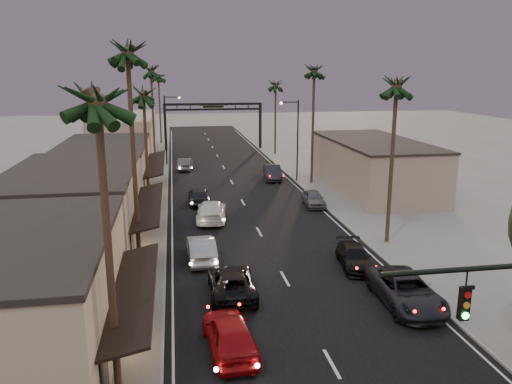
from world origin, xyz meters
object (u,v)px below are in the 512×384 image
object	(u,v)px
streetlight_right	(295,134)
palm_ld	(151,68)
palm_lb	(127,46)
palm_lc	(143,90)
oncoming_pickup	(232,282)
curbside_near	(406,291)
oncoming_red	(230,334)
palm_rc	(276,82)
streetlight_left	(168,124)
curbside_black	(355,257)
oncoming_silver	(201,249)
palm_rb	(314,67)
palm_far	(158,75)
arch	(213,114)
palm_la	(97,89)
palm_ra	(397,80)

from	to	relation	value
streetlight_right	palm_ld	xyz separation A→B (m)	(-15.52, 10.00, 7.09)
palm_lb	palm_lc	world-z (taller)	palm_lb
palm_ld	oncoming_pickup	bearing A→B (deg)	-82.11
palm_lc	curbside_near	xyz separation A→B (m)	(14.11, -21.38, -9.66)
oncoming_red	oncoming_pickup	size ratio (longest dim) A/B	0.92
palm_rc	palm_lb	bearing A→B (deg)	-112.27
streetlight_left	curbside_black	size ratio (longest dim) A/B	1.97
streetlight_right	curbside_black	world-z (taller)	streetlight_right
oncoming_pickup	oncoming_silver	xyz separation A→B (m)	(-1.34, 5.50, 0.07)
streetlight_right	palm_rc	xyz separation A→B (m)	(1.68, 19.00, 5.14)
streetlight_left	palm_rb	world-z (taller)	palm_rb
palm_far	curbside_near	xyz separation A→B (m)	(13.81, -63.38, -10.63)
arch	curbside_near	world-z (taller)	arch
oncoming_pickup	palm_rc	bearing A→B (deg)	-102.92
streetlight_right	oncoming_pickup	size ratio (longest dim) A/B	1.70
palm_rc	palm_lc	bearing A→B (deg)	-121.56
palm_la	palm_rc	distance (m)	57.63
oncoming_silver	palm_la	bearing A→B (deg)	72.62
palm_lb	oncoming_pickup	world-z (taller)	palm_lb
streetlight_right	palm_far	distance (m)	36.85
streetlight_right	palm_rc	bearing A→B (deg)	84.95
streetlight_left	oncoming_silver	distance (m)	35.52
palm_lb	oncoming_silver	size ratio (longest dim) A/B	3.13
palm_ld	curbside_near	size ratio (longest dim) A/B	2.44
oncoming_silver	palm_ra	bearing A→B (deg)	-176.72
palm_ra	streetlight_right	bearing A→B (deg)	94.57
palm_ra	palm_far	bearing A→B (deg)	107.38
palm_ld	curbside_near	xyz separation A→B (m)	(14.11, -40.38, -11.61)
arch	oncoming_pickup	distance (m)	52.98
palm_ra	streetlight_left	bearing A→B (deg)	114.54
palm_ra	oncoming_red	size ratio (longest dim) A/B	2.70
palm_ra	palm_rc	world-z (taller)	palm_ra
palm_lb	palm_rc	world-z (taller)	palm_lb
oncoming_pickup	curbside_near	world-z (taller)	curbside_near
arch	streetlight_right	world-z (taller)	streetlight_right
streetlight_left	palm_rc	xyz separation A→B (m)	(15.52, 6.00, 5.14)
palm_la	oncoming_pickup	xyz separation A→B (m)	(5.22, 8.34, -10.71)
streetlight_right	palm_lb	xyz separation A→B (m)	(-15.52, -23.00, 8.06)
palm_la	curbside_black	xyz separation A→B (m)	(13.34, 11.12, -10.78)
arch	palm_la	size ratio (longest dim) A/B	1.15
arch	palm_far	distance (m)	12.96
palm_lb	palm_ra	world-z (taller)	palm_lb
palm_ld	palm_rb	bearing A→B (deg)	-32.60
curbside_near	oncoming_pickup	bearing A→B (deg)	164.92
palm_ld	palm_rb	distance (m)	20.42
palm_lc	curbside_black	size ratio (longest dim) A/B	2.68
curbside_near	palm_ld	bearing A→B (deg)	111.22
arch	palm_ld	world-z (taller)	palm_ld
palm_lc	palm_far	world-z (taller)	palm_far
arch	palm_rc	distance (m)	11.59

